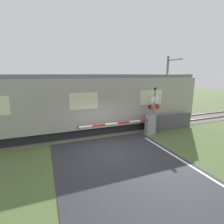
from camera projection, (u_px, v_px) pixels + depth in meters
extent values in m
plane|color=#4C6033|center=(111.00, 151.00, 9.27)|extent=(80.00, 80.00, 0.00)
cube|color=#666056|center=(92.00, 130.00, 12.68)|extent=(36.00, 3.20, 0.03)
cube|color=#595451|center=(95.00, 132.00, 12.01)|extent=(36.00, 0.08, 0.10)
cube|color=#595451|center=(90.00, 127.00, 13.32)|extent=(36.00, 0.08, 0.10)
cube|color=black|center=(80.00, 128.00, 12.31)|extent=(16.02, 2.46, 0.60)
cube|color=#9E998E|center=(79.00, 101.00, 11.91)|extent=(17.41, 2.89, 3.15)
cube|color=slate|center=(78.00, 76.00, 11.54)|extent=(17.06, 2.66, 0.24)
cube|color=beige|center=(151.00, 97.00, 12.25)|extent=(1.74, 0.02, 1.01)
cube|color=beige|center=(84.00, 101.00, 10.53)|extent=(1.74, 0.02, 1.01)
cube|color=gray|center=(150.00, 125.00, 11.76)|extent=(0.60, 0.44, 1.31)
cylinder|color=gray|center=(150.00, 120.00, 11.68)|extent=(0.16, 0.16, 0.18)
cylinder|color=red|center=(145.00, 120.00, 11.53)|extent=(0.80, 0.11, 0.11)
cylinder|color=white|center=(135.00, 121.00, 11.25)|extent=(0.80, 0.11, 0.11)
cylinder|color=red|center=(123.00, 123.00, 10.96)|extent=(0.80, 0.11, 0.11)
cylinder|color=white|center=(111.00, 124.00, 10.67)|extent=(0.80, 0.11, 0.11)
cylinder|color=red|center=(99.00, 125.00, 10.38)|extent=(0.80, 0.11, 0.11)
cylinder|color=white|center=(85.00, 127.00, 10.09)|extent=(0.80, 0.11, 0.11)
cylinder|color=red|center=(79.00, 128.00, 9.95)|extent=(0.20, 0.02, 0.20)
cylinder|color=gray|center=(154.00, 112.00, 11.87)|extent=(0.11, 0.11, 2.96)
cube|color=gray|center=(154.00, 107.00, 11.80)|extent=(0.66, 0.07, 0.07)
sphere|color=red|center=(151.00, 107.00, 11.65)|extent=(0.24, 0.24, 0.24)
sphere|color=red|center=(158.00, 107.00, 11.85)|extent=(0.24, 0.24, 0.24)
cylinder|color=black|center=(150.00, 107.00, 11.75)|extent=(0.30, 0.06, 0.30)
cylinder|color=black|center=(157.00, 106.00, 11.95)|extent=(0.30, 0.06, 0.30)
cube|color=white|center=(155.00, 99.00, 11.65)|extent=(0.60, 0.02, 0.34)
sphere|color=black|center=(155.00, 89.00, 11.53)|extent=(0.18, 0.18, 0.18)
cylinder|color=slate|center=(166.00, 87.00, 16.52)|extent=(0.20, 0.20, 5.62)
cube|color=slate|center=(175.00, 60.00, 15.19)|extent=(0.10, 1.80, 0.08)
cube|color=#4C4C51|center=(170.00, 122.00, 12.81)|extent=(3.78, 0.06, 1.10)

